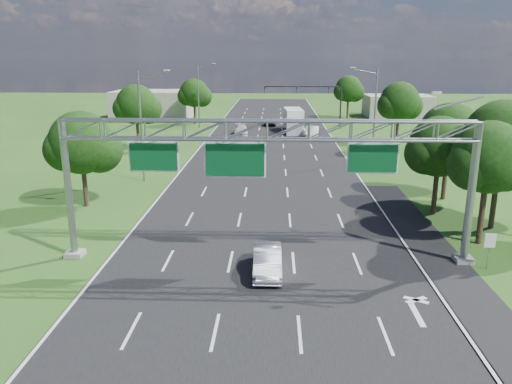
{
  "coord_description": "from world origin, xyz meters",
  "views": [
    {
      "loc": [
        0.66,
        -14.82,
        11.43
      ],
      "look_at": [
        -0.41,
        13.59,
        3.58
      ],
      "focal_mm": 35.0,
      "sensor_mm": 36.0,
      "label": 1
    }
  ],
  "objects_px": {
    "regulatory_sign": "(490,244)",
    "traffic_signal": "(318,96)",
    "silver_sedan": "(267,261)",
    "box_truck": "(294,121)",
    "sign_gantry": "(269,141)"
  },
  "relations": [
    {
      "from": "regulatory_sign",
      "to": "traffic_signal",
      "type": "xyz_separation_m",
      "value": [
        -4.92,
        54.02,
        3.66
      ]
    },
    {
      "from": "silver_sedan",
      "to": "box_truck",
      "type": "bearing_deg",
      "value": 85.29
    },
    {
      "from": "traffic_signal",
      "to": "box_truck",
      "type": "xyz_separation_m",
      "value": [
        -3.95,
        -3.06,
        -3.56
      ]
    },
    {
      "from": "regulatory_sign",
      "to": "box_truck",
      "type": "distance_m",
      "value": 51.73
    },
    {
      "from": "traffic_signal",
      "to": "silver_sedan",
      "type": "bearing_deg",
      "value": -97.42
    },
    {
      "from": "silver_sedan",
      "to": "box_truck",
      "type": "relative_size",
      "value": 0.48
    },
    {
      "from": "regulatory_sign",
      "to": "silver_sedan",
      "type": "relative_size",
      "value": 0.49
    },
    {
      "from": "traffic_signal",
      "to": "silver_sedan",
      "type": "distance_m",
      "value": 55.54
    },
    {
      "from": "traffic_signal",
      "to": "box_truck",
      "type": "relative_size",
      "value": 1.36
    },
    {
      "from": "regulatory_sign",
      "to": "sign_gantry",
      "type": "bearing_deg",
      "value": 175.17
    },
    {
      "from": "sign_gantry",
      "to": "traffic_signal",
      "type": "relative_size",
      "value": 1.92
    },
    {
      "from": "sign_gantry",
      "to": "silver_sedan",
      "type": "distance_m",
      "value": 6.47
    },
    {
      "from": "sign_gantry",
      "to": "regulatory_sign",
      "type": "bearing_deg",
      "value": -4.83
    },
    {
      "from": "regulatory_sign",
      "to": "traffic_signal",
      "type": "relative_size",
      "value": 0.17
    },
    {
      "from": "box_truck",
      "to": "sign_gantry",
      "type": "bearing_deg",
      "value": -97.87
    }
  ]
}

